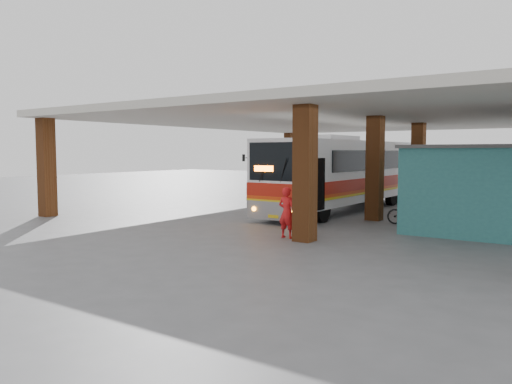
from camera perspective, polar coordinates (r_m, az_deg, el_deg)
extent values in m
plane|color=#515154|center=(20.26, 2.25, -3.53)|extent=(90.00, 90.00, 0.00)
cube|color=brown|center=(15.96, 5.62, 2.11)|extent=(0.60, 0.60, 4.35)
cube|color=brown|center=(21.40, 13.43, 2.63)|extent=(0.60, 0.60, 4.35)
cube|color=brown|center=(27.08, 18.02, 2.92)|extent=(0.60, 0.60, 4.35)
cube|color=brown|center=(24.01, -22.81, 2.60)|extent=(0.60, 0.60, 4.35)
cube|color=brown|center=(39.52, 3.79, 3.60)|extent=(0.60, 0.60, 4.35)
cube|color=beige|center=(25.63, 11.11, 8.18)|extent=(21.00, 23.00, 0.30)
cube|color=#2B696D|center=(21.24, 25.78, 0.46)|extent=(5.00, 8.00, 3.00)
cube|color=#4B4B4B|center=(21.20, 25.93, 4.64)|extent=(5.20, 8.20, 0.12)
cube|color=#12332E|center=(20.36, 18.06, -0.74)|extent=(0.08, 0.95, 2.10)
cube|color=black|center=(23.20, 20.21, 1.69)|extent=(0.08, 1.20, 1.00)
cube|color=black|center=(23.21, 20.14, 1.69)|extent=(0.04, 1.30, 1.10)
cube|color=silver|center=(24.69, 9.97, 2.43)|extent=(2.76, 12.39, 2.88)
cube|color=silver|center=(23.76, 8.95, 6.08)|extent=(1.28, 3.11, 0.26)
cube|color=gray|center=(19.57, 2.34, -2.14)|extent=(2.60, 0.45, 0.72)
cube|color=#B21A0C|center=(24.72, 9.95, 1.12)|extent=(2.80, 12.39, 0.51)
cube|color=red|center=(24.74, 9.94, 0.37)|extent=(2.80, 12.39, 0.13)
cube|color=gold|center=(24.75, 9.93, 0.09)|extent=(2.80, 12.39, 0.10)
cube|color=black|center=(19.32, 2.12, 3.50)|extent=(2.33, 0.14, 1.49)
cube|color=black|center=(25.99, 8.18, 3.69)|extent=(0.19, 9.27, 0.93)
cube|color=black|center=(24.91, 13.50, 3.57)|extent=(0.19, 9.27, 0.93)
cube|color=#FF5905|center=(19.53, 0.89, 2.69)|extent=(0.88, 0.06, 0.23)
sphere|color=orange|center=(19.91, -0.24, -1.93)|extent=(0.19, 0.19, 0.19)
sphere|color=orange|center=(18.90, 4.34, -2.30)|extent=(0.19, 0.19, 0.19)
cube|color=gold|center=(19.41, 1.97, -2.81)|extent=(0.46, 0.04, 0.12)
cylinder|color=black|center=(21.57, 2.29, -1.65)|extent=(0.35, 1.03, 1.03)
cylinder|color=black|center=(20.45, 7.50, -2.03)|extent=(0.35, 1.03, 1.03)
cylinder|color=black|center=(28.51, 11.03, -0.21)|extent=(0.35, 1.03, 1.03)
cylinder|color=black|center=(27.67, 15.21, -0.43)|extent=(0.35, 1.03, 1.03)
cylinder|color=black|center=(29.73, 12.10, -0.03)|extent=(0.35, 1.03, 1.03)
cylinder|color=black|center=(28.93, 16.13, -0.24)|extent=(0.35, 1.03, 1.03)
imported|color=black|center=(20.52, 17.28, -2.29)|extent=(1.91, 1.07, 0.95)
imported|color=red|center=(16.59, 3.55, -2.36)|extent=(0.63, 0.42, 1.71)
cube|color=red|center=(25.41, 21.37, -1.70)|extent=(0.39, 0.39, 0.06)
cube|color=red|center=(25.35, 21.75, -1.16)|extent=(0.05, 0.39, 0.56)
cylinder|color=black|center=(25.30, 20.94, -1.99)|extent=(0.03, 0.03, 0.19)
cylinder|color=black|center=(25.24, 21.63, -2.03)|extent=(0.03, 0.03, 0.19)
cylinder|color=black|center=(25.61, 21.09, -1.92)|extent=(0.03, 0.03, 0.19)
cylinder|color=black|center=(25.54, 21.78, -1.96)|extent=(0.03, 0.03, 0.19)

